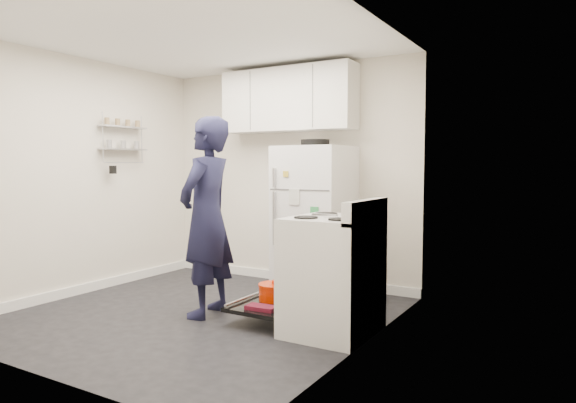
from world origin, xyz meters
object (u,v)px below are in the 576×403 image
Objects in this scene: electric_range at (331,276)px; refrigerator at (315,220)px; open_oven_door at (272,299)px; person at (207,217)px.

refrigerator is at bearing 123.36° from electric_range.
refrigerator is (-0.13, 1.06, 0.60)m from open_oven_door.
electric_range is at bearing 88.50° from person.
person is (-0.47, -1.23, 0.11)m from refrigerator.
person is at bearing -110.87° from refrigerator.
electric_range is 0.67× the size of refrigerator.
electric_range is 0.61× the size of person.
person is (-1.19, -0.13, 0.43)m from electric_range.
person is at bearing -173.94° from electric_range.
person reaches higher than electric_range.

